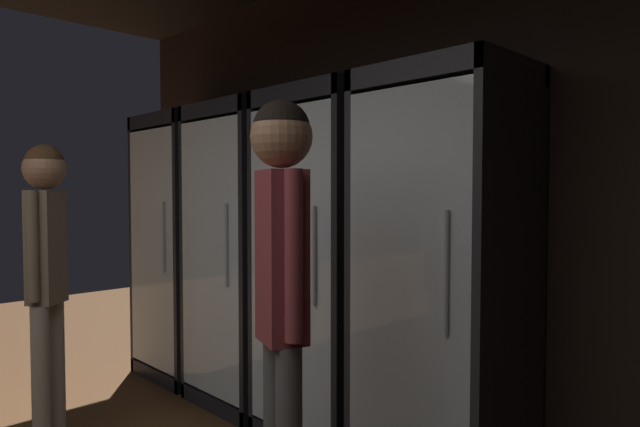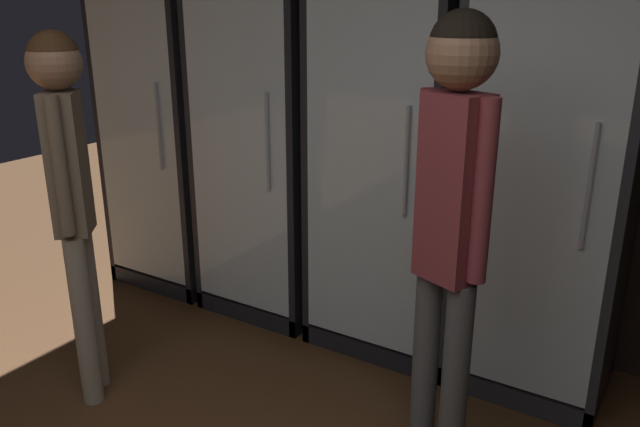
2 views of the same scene
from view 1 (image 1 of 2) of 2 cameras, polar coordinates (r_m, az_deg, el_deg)
name	(u,v)px [view 1 (image 1 of 2)]	position (r m, az deg, el deg)	size (l,w,h in m)	color
wall_back	(437,193)	(3.03, 12.08, 2.06)	(6.00, 0.06, 2.80)	black
cooler_far_left	(191,249)	(4.36, -13.26, -3.58)	(0.72, 0.61, 1.98)	black
cooler_left	(251,256)	(3.72, -7.17, -4.45)	(0.72, 0.61, 1.98)	black
cooler_center	(333,269)	(3.15, 1.32, -5.80)	(0.72, 0.61, 1.98)	black
cooler_right	(448,287)	(2.68, 13.17, -7.43)	(0.72, 0.61, 1.98)	#2B2B30
shopper_near	(282,266)	(2.04, -4.00, -5.45)	(0.30, 0.23, 1.75)	#4C4C4C
shopper_far	(46,253)	(3.29, -26.63, -3.67)	(0.22, 0.23, 1.66)	gray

